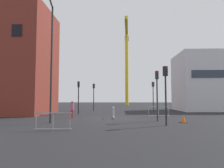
% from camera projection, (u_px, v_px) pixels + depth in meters
% --- Properties ---
extents(ground, '(160.00, 160.00, 0.00)m').
position_uv_depth(ground, '(110.00, 118.00, 19.64)').
color(ground, black).
extents(brick_building, '(10.50, 8.38, 13.03)m').
position_uv_depth(brick_building, '(8.00, 62.00, 25.72)').
color(brick_building, maroon).
rests_on(brick_building, ground).
extents(office_block, '(10.54, 8.00, 8.99)m').
position_uv_depth(office_block, '(211.00, 82.00, 32.62)').
color(office_block, silver).
rests_on(office_block, ground).
extents(construction_crane, '(1.79, 17.51, 20.81)m').
position_uv_depth(construction_crane, '(127.00, 55.00, 56.63)').
color(construction_crane, yellow).
rests_on(construction_crane, ground).
extents(streetlamp_tall, '(0.57, 1.71, 9.33)m').
position_uv_depth(streetlamp_tall, '(51.00, 55.00, 16.06)').
color(streetlamp_tall, '#232326').
rests_on(streetlamp_tall, ground).
extents(traffic_light_far, '(0.26, 0.38, 4.26)m').
position_uv_depth(traffic_light_far, '(157.00, 88.00, 17.39)').
color(traffic_light_far, '#2D2D30').
rests_on(traffic_light_far, ground).
extents(traffic_light_near, '(0.38, 0.26, 4.17)m').
position_uv_depth(traffic_light_near, '(94.00, 93.00, 31.45)').
color(traffic_light_near, '#232326').
rests_on(traffic_light_near, ground).
extents(traffic_light_median, '(0.35, 0.39, 4.23)m').
position_uv_depth(traffic_light_median, '(166.00, 86.00, 14.64)').
color(traffic_light_median, '#232326').
rests_on(traffic_light_median, ground).
extents(traffic_light_corner, '(0.26, 0.38, 3.99)m').
position_uv_depth(traffic_light_corner, '(79.00, 92.00, 24.97)').
color(traffic_light_corner, black).
rests_on(traffic_light_corner, ground).
extents(traffic_light_verge, '(0.39, 0.31, 4.29)m').
position_uv_depth(traffic_light_verge, '(153.00, 92.00, 29.33)').
color(traffic_light_verge, '#2D2D30').
rests_on(traffic_light_verge, ground).
extents(pedestrian_walking, '(0.34, 0.34, 1.63)m').
position_uv_depth(pedestrian_walking, '(72.00, 108.00, 20.51)').
color(pedestrian_walking, red).
rests_on(pedestrian_walking, ground).
extents(safety_barrier_front, '(2.22, 0.21, 1.08)m').
position_uv_depth(safety_barrier_front, '(53.00, 121.00, 12.21)').
color(safety_barrier_front, gray).
rests_on(safety_barrier_front, ground).
extents(safety_barrier_mid_span, '(2.35, 0.27, 1.08)m').
position_uv_depth(safety_barrier_mid_span, '(159.00, 111.00, 21.65)').
color(safety_barrier_mid_span, '#B2B5BA').
rests_on(safety_barrier_mid_span, ground).
extents(safety_barrier_rear, '(0.26, 2.19, 1.08)m').
position_uv_depth(safety_barrier_rear, '(114.00, 112.00, 19.81)').
color(safety_barrier_rear, '#B2B5BA').
rests_on(safety_barrier_rear, ground).
extents(traffic_cone_on_verge, '(0.55, 0.55, 0.56)m').
position_uv_depth(traffic_cone_on_verge, '(183.00, 119.00, 16.26)').
color(traffic_cone_on_verge, black).
rests_on(traffic_cone_on_verge, ground).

